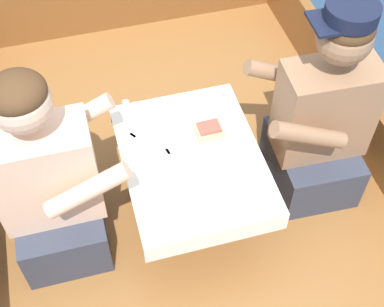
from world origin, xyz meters
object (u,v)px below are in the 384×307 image
(sandwich, at_px, (209,130))
(tin_can, at_px, (233,153))
(person_port, at_px, (51,186))
(coffee_cup_center, at_px, (215,97))
(coffee_cup_starboard, at_px, (164,217))
(person_starboard, at_px, (321,121))
(coffee_cup_port, at_px, (198,174))

(sandwich, distance_m, tin_can, 0.16)
(person_port, distance_m, coffee_cup_center, 0.84)
(coffee_cup_starboard, bearing_deg, person_starboard, 20.80)
(person_starboard, xyz_separation_m, coffee_cup_port, (-0.60, -0.13, -0.01))
(person_port, relative_size, coffee_cup_center, 9.56)
(sandwich, xyz_separation_m, coffee_cup_starboard, (-0.29, -0.37, -0.00))
(person_port, height_order, coffee_cup_center, person_port)
(person_starboard, xyz_separation_m, coffee_cup_center, (-0.40, 0.27, -0.01))
(sandwich, height_order, coffee_cup_starboard, coffee_cup_starboard)
(coffee_cup_center, bearing_deg, sandwich, -114.15)
(coffee_cup_starboard, bearing_deg, person_port, 146.28)
(person_port, distance_m, tin_can, 0.76)
(coffee_cup_center, bearing_deg, coffee_cup_starboard, -123.70)
(coffee_cup_center, bearing_deg, tin_can, -93.83)
(coffee_cup_port, height_order, coffee_cup_center, same)
(person_starboard, bearing_deg, coffee_cup_center, -31.17)
(sandwich, bearing_deg, coffee_cup_center, 65.85)
(coffee_cup_starboard, distance_m, coffee_cup_center, 0.68)
(person_port, bearing_deg, tin_can, -2.47)
(person_starboard, distance_m, sandwich, 0.49)
(person_port, relative_size, sandwich, 8.37)
(sandwich, xyz_separation_m, tin_can, (0.06, -0.14, -0.00))
(coffee_cup_port, distance_m, tin_can, 0.19)
(person_port, xyz_separation_m, coffee_cup_port, (0.59, -0.11, 0.01))
(person_port, bearing_deg, person_starboard, 1.65)
(person_starboard, relative_size, coffee_cup_port, 11.08)
(coffee_cup_starboard, height_order, coffee_cup_center, coffee_cup_starboard)
(sandwich, xyz_separation_m, coffee_cup_center, (0.09, 0.19, -0.00))
(sandwich, distance_m, coffee_cup_center, 0.21)
(person_port, height_order, coffee_cup_starboard, person_port)
(coffee_cup_port, distance_m, coffee_cup_starboard, 0.24)
(person_starboard, height_order, coffee_cup_port, person_starboard)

